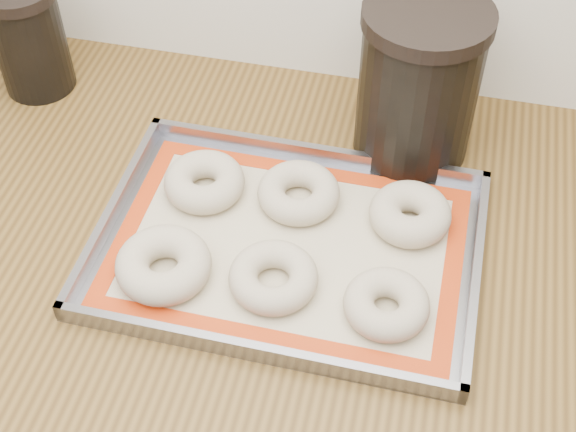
% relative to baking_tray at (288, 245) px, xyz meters
% --- Properties ---
extents(cabinet, '(3.00, 0.65, 0.86)m').
position_rel_baking_tray_xyz_m(cabinet, '(-0.22, 0.03, -0.48)').
color(cabinet, slate).
rests_on(cabinet, floor).
extents(countertop, '(3.06, 0.68, 0.04)m').
position_rel_baking_tray_xyz_m(countertop, '(-0.22, 0.03, -0.03)').
color(countertop, brown).
rests_on(countertop, cabinet).
extents(baking_tray, '(0.46, 0.33, 0.03)m').
position_rel_baking_tray_xyz_m(baking_tray, '(0.00, 0.00, 0.00)').
color(baking_tray, gray).
rests_on(baking_tray, countertop).
extents(baking_mat, '(0.42, 0.29, 0.00)m').
position_rel_baking_tray_xyz_m(baking_mat, '(0.00, 0.00, -0.00)').
color(baking_mat, '#C6B793').
rests_on(baking_mat, baking_tray).
extents(bagel_front_left, '(0.14, 0.14, 0.04)m').
position_rel_baking_tray_xyz_m(bagel_front_left, '(-0.13, -0.08, 0.02)').
color(bagel_front_left, '#BFAF94').
rests_on(bagel_front_left, baking_mat).
extents(bagel_front_mid, '(0.13, 0.13, 0.03)m').
position_rel_baking_tray_xyz_m(bagel_front_mid, '(-0.00, -0.06, 0.01)').
color(bagel_front_mid, '#BFAF94').
rests_on(bagel_front_mid, baking_mat).
extents(bagel_front_right, '(0.12, 0.12, 0.04)m').
position_rel_baking_tray_xyz_m(bagel_front_right, '(0.13, -0.07, 0.02)').
color(bagel_front_right, '#BFAF94').
rests_on(bagel_front_right, baking_mat).
extents(bagel_back_left, '(0.13, 0.13, 0.04)m').
position_rel_baking_tray_xyz_m(bagel_back_left, '(-0.13, 0.07, 0.02)').
color(bagel_back_left, '#BFAF94').
rests_on(bagel_back_left, baking_mat).
extents(bagel_back_mid, '(0.11, 0.11, 0.04)m').
position_rel_baking_tray_xyz_m(bagel_back_mid, '(-0.00, 0.08, 0.02)').
color(bagel_back_mid, '#BFAF94').
rests_on(bagel_back_mid, baking_mat).
extents(bagel_back_right, '(0.12, 0.12, 0.04)m').
position_rel_baking_tray_xyz_m(bagel_back_right, '(0.14, 0.07, 0.02)').
color(bagel_back_right, '#BFAF94').
rests_on(bagel_back_right, baking_mat).
extents(canister_mid, '(0.11, 0.11, 0.16)m').
position_rel_baking_tray_xyz_m(canister_mid, '(-0.43, 0.23, 0.08)').
color(canister_mid, black).
rests_on(canister_mid, countertop).
extents(canister_right, '(0.16, 0.16, 0.22)m').
position_rel_baking_tray_xyz_m(canister_right, '(0.12, 0.22, 0.10)').
color(canister_right, black).
rests_on(canister_right, countertop).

